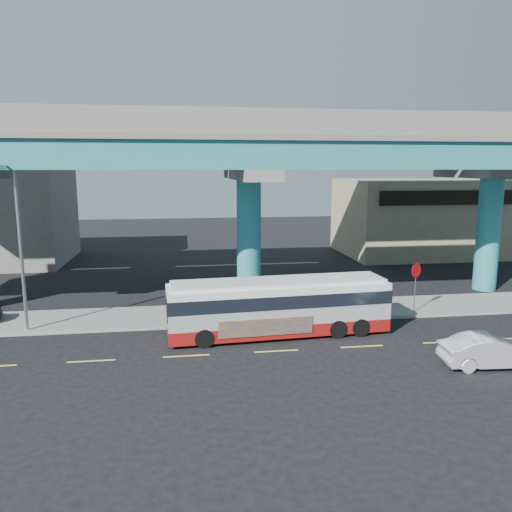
{
  "coord_description": "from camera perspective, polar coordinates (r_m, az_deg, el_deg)",
  "views": [
    {
      "loc": [
        -3.99,
        -21.17,
        8.12
      ],
      "look_at": [
        -0.29,
        4.0,
        3.58
      ],
      "focal_mm": 35.0,
      "sensor_mm": 36.0,
      "label": 1
    }
  ],
  "objects": [
    {
      "name": "sidewalk",
      "position": [
        28.14,
        0.14,
        -6.5
      ],
      "size": [
        70.0,
        4.0,
        0.15
      ],
      "primitive_type": "cube",
      "color": "gray",
      "rests_on": "ground"
    },
    {
      "name": "building_beige",
      "position": [
        49.53,
        18.09,
        4.27
      ],
      "size": [
        14.0,
        10.23,
        7.0
      ],
      "color": "tan",
      "rests_on": "ground"
    },
    {
      "name": "street_lamp",
      "position": [
        25.94,
        -25.86,
        3.23
      ],
      "size": [
        0.5,
        2.66,
        8.24
      ],
      "color": "gray",
      "rests_on": "sidewalk"
    },
    {
      "name": "stop_sign",
      "position": [
        28.95,
        17.81,
        -2.23
      ],
      "size": [
        0.75,
        0.41,
        2.78
      ],
      "rotation": [
        0.0,
        0.0,
        0.09
      ],
      "color": "gray",
      "rests_on": "sidewalk"
    },
    {
      "name": "lane_markings",
      "position": [
        22.74,
        2.34,
        -10.8
      ],
      "size": [
        58.0,
        0.12,
        0.01
      ],
      "color": "#D8C64C",
      "rests_on": "ground"
    },
    {
      "name": "viaduct",
      "position": [
        30.55,
        -0.87,
        12.03
      ],
      "size": [
        52.0,
        12.4,
        11.7
      ],
      "color": "teal",
      "rests_on": "ground"
    },
    {
      "name": "sedan",
      "position": [
        22.99,
        25.26,
        -9.81
      ],
      "size": [
        2.06,
        4.28,
        1.34
      ],
      "primitive_type": "imported",
      "rotation": [
        0.0,
        0.0,
        1.49
      ],
      "color": "#AEADB2",
      "rests_on": "ground"
    },
    {
      "name": "transit_bus",
      "position": [
        24.38,
        2.64,
        -5.61
      ],
      "size": [
        10.94,
        3.03,
        2.77
      ],
      "rotation": [
        0.0,
        0.0,
        0.07
      ],
      "color": "maroon",
      "rests_on": "ground"
    },
    {
      "name": "ground",
      "position": [
        23.02,
        2.2,
        -10.55
      ],
      "size": [
        120.0,
        120.0,
        0.0
      ],
      "primitive_type": "plane",
      "color": "black",
      "rests_on": "ground"
    }
  ]
}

